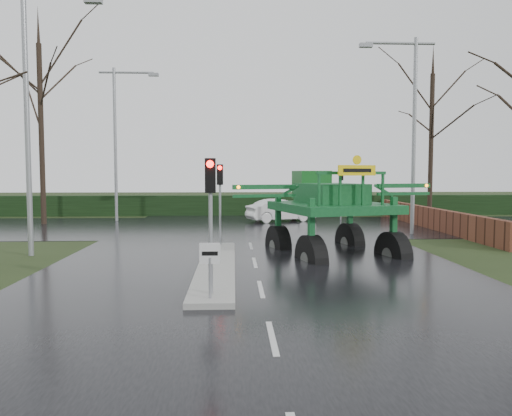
{
  "coord_description": "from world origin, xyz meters",
  "views": [
    {
      "loc": [
        -0.72,
        -13.3,
        3.16
      ],
      "look_at": [
        0.01,
        3.24,
        2.0
      ],
      "focal_mm": 35.0,
      "sensor_mm": 36.0,
      "label": 1
    }
  ],
  "objects_px": {
    "street_light_left_far": "(120,130)",
    "traffic_signal_far": "(341,182)",
    "traffic_signal_mid": "(220,187)",
    "white_sedan": "(281,222)",
    "traffic_signal_near": "(210,196)",
    "crop_sprayer": "(309,198)",
    "street_light_right": "(409,118)",
    "street_light_left_near": "(35,98)",
    "keep_left_sign": "(210,261)"
  },
  "relations": [
    {
      "from": "street_light_left_near",
      "to": "street_light_left_far",
      "type": "height_order",
      "value": "same"
    },
    {
      "from": "street_light_right",
      "to": "white_sedan",
      "type": "xyz_separation_m",
      "value": [
        -5.88,
        6.89,
        -5.99
      ]
    },
    {
      "from": "traffic_signal_mid",
      "to": "traffic_signal_far",
      "type": "height_order",
      "value": "same"
    },
    {
      "from": "white_sedan",
      "to": "street_light_left_near",
      "type": "bearing_deg",
      "value": 120.69
    },
    {
      "from": "traffic_signal_near",
      "to": "street_light_left_far",
      "type": "xyz_separation_m",
      "value": [
        -6.89,
        21.01,
        3.4
      ]
    },
    {
      "from": "keep_left_sign",
      "to": "traffic_signal_mid",
      "type": "distance_m",
      "value": 9.12
    },
    {
      "from": "traffic_signal_mid",
      "to": "street_light_left_near",
      "type": "distance_m",
      "value": 7.83
    },
    {
      "from": "keep_left_sign",
      "to": "white_sedan",
      "type": "relative_size",
      "value": 0.31
    },
    {
      "from": "traffic_signal_far",
      "to": "street_light_right",
      "type": "bearing_deg",
      "value": 101.95
    },
    {
      "from": "keep_left_sign",
      "to": "traffic_signal_near",
      "type": "distance_m",
      "value": 1.61
    },
    {
      "from": "keep_left_sign",
      "to": "street_light_right",
      "type": "bearing_deg",
      "value": 54.88
    },
    {
      "from": "traffic_signal_far",
      "to": "street_light_left_near",
      "type": "distance_m",
      "value": 20.58
    },
    {
      "from": "street_light_left_near",
      "to": "crop_sprayer",
      "type": "xyz_separation_m",
      "value": [
        10.19,
        -1.41,
        -3.74
      ]
    },
    {
      "from": "street_light_right",
      "to": "crop_sprayer",
      "type": "bearing_deg",
      "value": -129.92
    },
    {
      "from": "traffic_signal_mid",
      "to": "crop_sprayer",
      "type": "relative_size",
      "value": 0.43
    },
    {
      "from": "street_light_right",
      "to": "street_light_left_far",
      "type": "distance_m",
      "value": 18.24
    },
    {
      "from": "keep_left_sign",
      "to": "street_light_left_far",
      "type": "distance_m",
      "value": 23.11
    },
    {
      "from": "street_light_right",
      "to": "white_sedan",
      "type": "bearing_deg",
      "value": 130.47
    },
    {
      "from": "traffic_signal_mid",
      "to": "street_light_right",
      "type": "xyz_separation_m",
      "value": [
        9.49,
        4.51,
        3.4
      ]
    },
    {
      "from": "traffic_signal_near",
      "to": "traffic_signal_mid",
      "type": "relative_size",
      "value": 1.0
    },
    {
      "from": "keep_left_sign",
      "to": "traffic_signal_far",
      "type": "xyz_separation_m",
      "value": [
        7.8,
        21.51,
        1.53
      ]
    },
    {
      "from": "traffic_signal_near",
      "to": "traffic_signal_far",
      "type": "height_order",
      "value": "same"
    },
    {
      "from": "traffic_signal_near",
      "to": "crop_sprayer",
      "type": "distance_m",
      "value": 6.5
    },
    {
      "from": "street_light_left_far",
      "to": "crop_sprayer",
      "type": "height_order",
      "value": "street_light_left_far"
    },
    {
      "from": "traffic_signal_near",
      "to": "traffic_signal_mid",
      "type": "distance_m",
      "value": 8.5
    },
    {
      "from": "traffic_signal_near",
      "to": "white_sedan",
      "type": "bearing_deg",
      "value": 79.69
    },
    {
      "from": "traffic_signal_far",
      "to": "crop_sprayer",
      "type": "xyz_separation_m",
      "value": [
        -4.51,
        -15.42,
        -0.34
      ]
    },
    {
      "from": "street_light_left_far",
      "to": "traffic_signal_mid",
      "type": "bearing_deg",
      "value": -61.14
    },
    {
      "from": "crop_sprayer",
      "to": "white_sedan",
      "type": "relative_size",
      "value": 1.86
    },
    {
      "from": "keep_left_sign",
      "to": "white_sedan",
      "type": "bearing_deg",
      "value": 79.93
    },
    {
      "from": "street_light_right",
      "to": "white_sedan",
      "type": "relative_size",
      "value": 2.26
    },
    {
      "from": "street_light_left_near",
      "to": "street_light_right",
      "type": "relative_size",
      "value": 1.0
    },
    {
      "from": "traffic_signal_near",
      "to": "traffic_signal_mid",
      "type": "height_order",
      "value": "same"
    },
    {
      "from": "traffic_signal_near",
      "to": "traffic_signal_mid",
      "type": "xyz_separation_m",
      "value": [
        0.0,
        8.5,
        0.0
      ]
    },
    {
      "from": "traffic_signal_far",
      "to": "crop_sprayer",
      "type": "distance_m",
      "value": 16.07
    },
    {
      "from": "traffic_signal_near",
      "to": "crop_sprayer",
      "type": "relative_size",
      "value": 0.43
    },
    {
      "from": "street_light_left_far",
      "to": "white_sedan",
      "type": "relative_size",
      "value": 2.26
    },
    {
      "from": "traffic_signal_near",
      "to": "street_light_left_near",
      "type": "relative_size",
      "value": 0.35
    },
    {
      "from": "street_light_left_near",
      "to": "street_light_left_far",
      "type": "bearing_deg",
      "value": 90.0
    },
    {
      "from": "keep_left_sign",
      "to": "traffic_signal_far",
      "type": "relative_size",
      "value": 0.38
    },
    {
      "from": "street_light_left_near",
      "to": "crop_sprayer",
      "type": "height_order",
      "value": "street_light_left_near"
    },
    {
      "from": "traffic_signal_near",
      "to": "street_light_left_near",
      "type": "distance_m",
      "value": 10.4
    },
    {
      "from": "street_light_left_far",
      "to": "traffic_signal_far",
      "type": "bearing_deg",
      "value": 0.03
    },
    {
      "from": "crop_sprayer",
      "to": "traffic_signal_mid",
      "type": "bearing_deg",
      "value": 123.19
    },
    {
      "from": "traffic_signal_mid",
      "to": "traffic_signal_far",
      "type": "xyz_separation_m",
      "value": [
        7.8,
        12.52,
        0.0
      ]
    },
    {
      "from": "white_sedan",
      "to": "traffic_signal_far",
      "type": "bearing_deg",
      "value": -95.09
    },
    {
      "from": "keep_left_sign",
      "to": "street_light_left_near",
      "type": "height_order",
      "value": "street_light_left_near"
    },
    {
      "from": "traffic_signal_mid",
      "to": "white_sedan",
      "type": "bearing_deg",
      "value": 72.38
    },
    {
      "from": "white_sedan",
      "to": "crop_sprayer",
      "type": "bearing_deg",
      "value": 158.59
    },
    {
      "from": "street_light_right",
      "to": "traffic_signal_far",
      "type": "bearing_deg",
      "value": 101.95
    }
  ]
}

